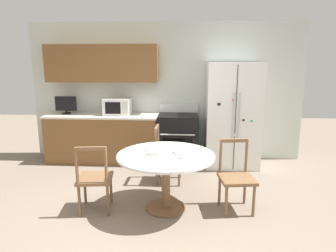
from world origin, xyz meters
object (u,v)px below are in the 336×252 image
object	(u,v)px
countertop_tv	(66,104)
dining_chair_far	(167,155)
refrigerator	(232,115)
dining_chair_right	(236,178)
oven_range	(178,139)
candle_glass	(150,148)
dining_chair_left	(95,179)
microwave	(117,107)

from	to	relation	value
countertop_tv	dining_chair_far	size ratio (longest dim) A/B	0.44
refrigerator	dining_chair_right	distance (m)	1.81
oven_range	countertop_tv	world-z (taller)	countertop_tv
dining_chair_far	countertop_tv	bearing A→B (deg)	-115.66
refrigerator	candle_glass	distance (m)	2.09
dining_chair_left	oven_range	bearing A→B (deg)	55.10
oven_range	countertop_tv	xyz separation A→B (m)	(-2.14, 0.08, 0.61)
dining_chair_right	oven_range	bearing A→B (deg)	-73.59
countertop_tv	dining_chair_far	bearing A→B (deg)	-26.74
dining_chair_right	candle_glass	bearing A→B (deg)	-12.87
refrigerator	dining_chair_left	bearing A→B (deg)	-135.99
microwave	candle_glass	world-z (taller)	microwave
countertop_tv	candle_glass	xyz separation A→B (m)	(1.82, -1.76, -0.30)
candle_glass	countertop_tv	bearing A→B (deg)	135.99
dining_chair_right	dining_chair_far	distance (m)	1.27
refrigerator	dining_chair_right	size ratio (longest dim) A/B	2.07
candle_glass	microwave	bearing A→B (deg)	115.62
dining_chair_far	oven_range	bearing A→B (deg)	172.18
refrigerator	countertop_tv	distance (m)	3.12
oven_range	candle_glass	size ratio (longest dim) A/B	11.76
oven_range	dining_chair_left	size ratio (longest dim) A/B	1.20
dining_chair_right	dining_chair_left	xyz separation A→B (m)	(-1.79, -0.16, 0.00)
dining_chair_left	countertop_tv	bearing A→B (deg)	111.74
refrigerator	dining_chair_left	size ratio (longest dim) A/B	2.07
microwave	candle_glass	size ratio (longest dim) A/B	5.27
dining_chair_left	candle_glass	distance (m)	0.80
oven_range	dining_chair_left	distance (m)	2.17
dining_chair_left	candle_glass	bearing A→B (deg)	13.42
microwave	dining_chair_left	bearing A→B (deg)	-85.69
refrigerator	countertop_tv	xyz separation A→B (m)	(-3.11, 0.13, 0.15)
dining_chair_right	dining_chair_left	distance (m)	1.79
dining_chair_left	dining_chair_far	bearing A→B (deg)	42.46
microwave	oven_range	bearing A→B (deg)	-1.86
microwave	candle_glass	distance (m)	1.92
refrigerator	microwave	xyz separation A→B (m)	(-2.11, 0.08, 0.12)
oven_range	dining_chair_far	bearing A→B (deg)	-98.90
refrigerator	dining_chair_left	world-z (taller)	refrigerator
countertop_tv	dining_chair_right	distance (m)	3.53
microwave	dining_chair_far	xyz separation A→B (m)	(0.99, -0.96, -0.62)
dining_chair_left	refrigerator	bearing A→B (deg)	36.13
microwave	dining_chair_right	bearing A→B (deg)	-43.08
countertop_tv	dining_chair_right	xyz separation A→B (m)	(2.94, -1.86, -0.64)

